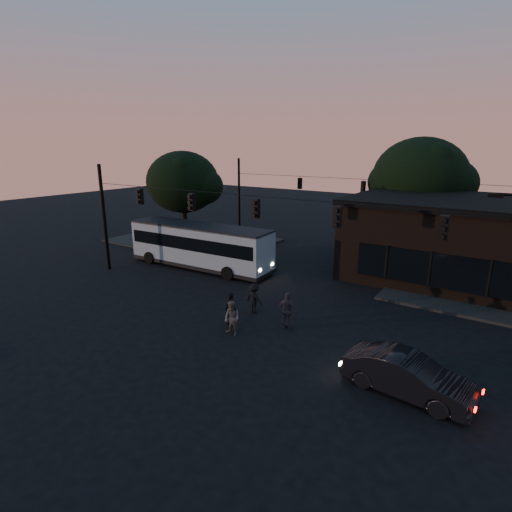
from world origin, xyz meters
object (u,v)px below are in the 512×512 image
Objects in this scene: building at (472,241)px; pedestrian_a at (230,309)px; pedestrian_b at (232,318)px; pedestrian_d at (254,298)px; pedestrian_c at (287,311)px; bus at (200,244)px; car at (407,375)px.

building reaches higher than pedestrian_a.
pedestrian_d is (-0.61, 2.75, -0.02)m from pedestrian_b.
pedestrian_d is at bearing -9.93° from pedestrian_c.
pedestrian_a is 1.05× the size of pedestrian_d.
pedestrian_c is at bearing -29.60° from bus.
pedestrian_d is (-2.42, 0.67, -0.11)m from pedestrian_c.
bus reaches higher than pedestrian_d.
bus is 2.53× the size of car.
car is (16.70, -7.55, -1.04)m from bus.
bus is at bearing 70.67° from car.
car is 2.62× the size of pedestrian_a.
pedestrian_c reaches higher than pedestrian_b.
building is at bearing 69.77° from pedestrian_a.
building is at bearing 71.27° from pedestrian_b.
pedestrian_b is 1.03× the size of pedestrian_d.
bus is 10.37m from pedestrian_a.
pedestrian_b is at bearing -117.92° from building.
car is 2.75× the size of pedestrian_d.
building reaches higher than pedestrian_b.
pedestrian_b is 0.91× the size of pedestrian_c.
bus is at bearing 148.67° from pedestrian_b.
car is 9.15m from pedestrian_d.
building is at bearing -109.91° from pedestrian_c.
pedestrian_c is (1.81, 2.08, 0.09)m from pedestrian_b.
bus is 11.74m from pedestrian_c.
pedestrian_a is at bearing 33.17° from pedestrian_c.
pedestrian_a reaches higher than pedestrian_b.
pedestrian_c reaches higher than pedestrian_a.
pedestrian_c is (2.51, 1.31, 0.07)m from pedestrian_a.
pedestrian_c reaches higher than pedestrian_d.
bus is 18.35m from car.
pedestrian_a is at bearing 96.43° from pedestrian_d.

